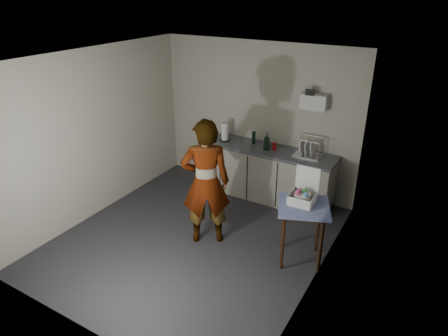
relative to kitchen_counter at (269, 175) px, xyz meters
The scene contains 15 objects.
ground 1.80m from the kitchen_counter, 103.24° to the right, with size 4.00×4.00×0.00m, color #2B2A30.
wall_back 1.00m from the kitchen_counter, 144.05° to the left, with size 3.60×0.02×2.60m, color beige.
wall_right 2.36m from the kitchen_counter, 50.73° to the right, with size 0.02×4.00×2.60m, color beige.
wall_left 2.91m from the kitchen_counter, 142.18° to the right, with size 0.02×4.00×2.60m, color beige.
ceiling 2.78m from the kitchen_counter, 103.24° to the right, with size 3.60×4.00×0.01m, color white.
kitchen_counter is the anchor object (origin of this frame).
wall_shelf 1.47m from the kitchen_counter, 20.15° to the left, with size 0.42×0.18×0.37m.
side_table 1.79m from the kitchen_counter, 51.33° to the right, with size 0.84×0.84×0.84m.
standing_man 1.70m from the kitchen_counter, 98.50° to the right, with size 0.67×0.44×1.85m, color #B2A593.
soap_bottle 0.63m from the kitchen_counter, 129.70° to the right, with size 0.11×0.11×0.29m, color black.
soda_can 0.55m from the kitchen_counter, ahead, with size 0.07×0.07×0.12m, color red.
dark_bottle 0.69m from the kitchen_counter, 166.43° to the left, with size 0.06×0.06×0.22m, color black.
paper_towel 1.07m from the kitchen_counter, behind, with size 0.18×0.18×0.32m.
dish_rack 0.84m from the kitchen_counter, ahead, with size 0.43×0.32×0.30m.
bakery_box 1.74m from the kitchen_counter, 51.08° to the right, with size 0.32×0.34×0.44m.
Camera 1 is at (2.85, -4.01, 3.42)m, focal length 32.00 mm.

